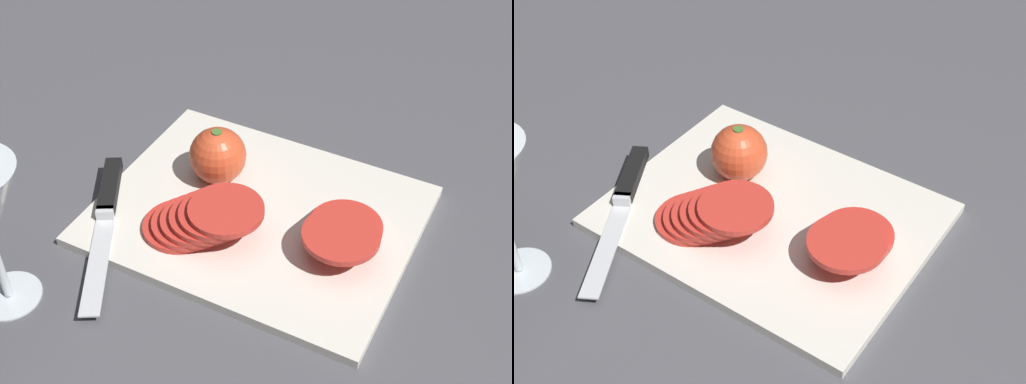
% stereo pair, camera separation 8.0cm
% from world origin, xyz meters
% --- Properties ---
extents(ground_plane, '(3.00, 3.00, 0.00)m').
position_xyz_m(ground_plane, '(0.00, 0.00, 0.00)').
color(ground_plane, '#4C4C51').
extents(cutting_board, '(0.36, 0.28, 0.01)m').
position_xyz_m(cutting_board, '(0.00, 0.03, 0.01)').
color(cutting_board, silver).
rests_on(cutting_board, ground_plane).
extents(whole_tomato, '(0.07, 0.07, 0.07)m').
position_xyz_m(whole_tomato, '(0.07, -0.00, 0.05)').
color(whole_tomato, '#DB4C28').
rests_on(whole_tomato, cutting_board).
extents(knife, '(0.13, 0.22, 0.01)m').
position_xyz_m(knife, '(0.16, 0.10, 0.02)').
color(knife, silver).
rests_on(knife, cutting_board).
extents(tomato_slice_stack_near, '(0.09, 0.13, 0.03)m').
position_xyz_m(tomato_slice_stack_near, '(-0.11, 0.03, 0.03)').
color(tomato_slice_stack_near, red).
rests_on(tomato_slice_stack_near, cutting_board).
extents(tomato_slice_stack_far, '(0.14, 0.10, 0.04)m').
position_xyz_m(tomato_slice_stack_far, '(0.04, 0.09, 0.03)').
color(tomato_slice_stack_far, red).
rests_on(tomato_slice_stack_far, cutting_board).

